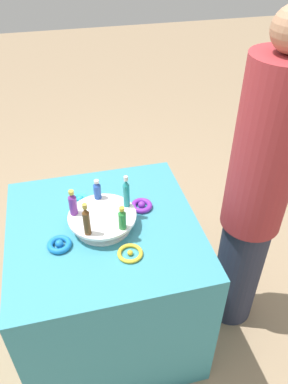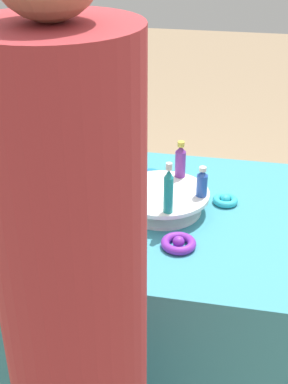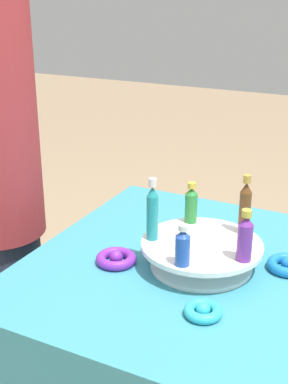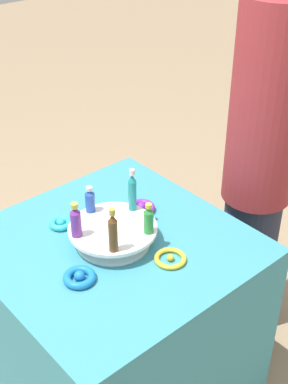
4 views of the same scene
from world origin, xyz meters
The scene contains 13 objects.
ground_plane centered at (0.00, 0.00, 0.00)m, with size 12.00×12.00×0.00m, color #997F60.
party_table centered at (0.00, 0.00, 0.37)m, with size 0.81×0.81×0.74m.
display_stand centered at (0.00, 0.00, 0.78)m, with size 0.29×0.29×0.06m.
bottle_teal centered at (0.04, -0.11, 0.88)m, with size 0.03×0.03×0.15m.
bottle_blue centered at (0.12, 0.00, 0.85)m, with size 0.03×0.03×0.09m.
bottle_purple centered at (0.04, 0.11, 0.86)m, with size 0.03×0.03×0.12m.
bottle_brown centered at (-0.09, 0.07, 0.88)m, with size 0.03×0.03×0.15m.
bottle_green centered at (-0.10, -0.07, 0.86)m, with size 0.03×0.03×0.11m.
ribbon_bow_purple centered at (0.08, -0.19, 0.76)m, with size 0.10×0.10×0.03m.
ribbon_bow_teal centered at (0.19, 0.08, 0.76)m, with size 0.08×0.08×0.03m.
ribbon_bow_blue centered at (-0.08, 0.19, 0.76)m, with size 0.10×0.10×0.03m.
ribbon_bow_gold centered at (-0.19, -0.08, 0.75)m, with size 0.10×0.10×0.02m.
person_figure centered at (-0.06, -0.67, 0.81)m, with size 0.27×0.27×1.59m.
Camera 1 is at (-1.17, 0.11, 1.85)m, focal length 35.00 mm.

